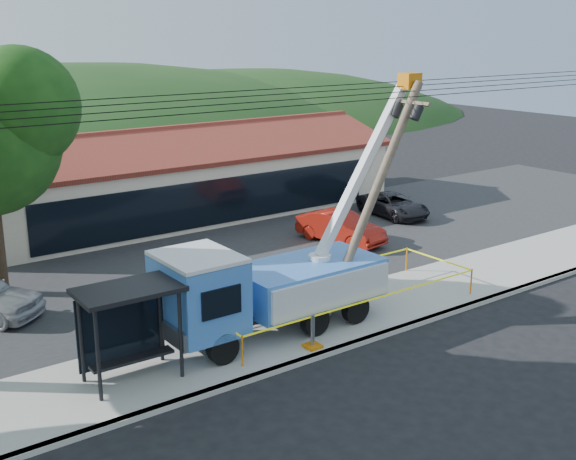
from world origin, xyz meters
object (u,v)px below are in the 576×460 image
(utility_truck, at_px, (266,285))
(bus_shelter, at_px, (127,310))
(leaning_pole, at_px, (376,190))
(car_dark, at_px, (393,218))
(car_red, at_px, (340,244))

(utility_truck, height_order, bus_shelter, utility_truck)
(leaning_pole, height_order, car_dark, leaning_pole)
(utility_truck, bearing_deg, car_dark, 31.34)
(bus_shelter, relative_size, car_red, 0.66)
(bus_shelter, height_order, car_red, bus_shelter)
(leaning_pole, relative_size, car_red, 1.82)
(car_red, bearing_deg, utility_truck, -153.51)
(leaning_pole, relative_size, bus_shelter, 2.77)
(utility_truck, xyz_separation_m, car_dark, (13.72, 8.36, -1.74))
(utility_truck, distance_m, bus_shelter, 4.79)
(car_red, relative_size, car_dark, 1.01)
(leaning_pole, distance_m, bus_shelter, 8.99)
(car_red, bearing_deg, leaning_pole, -133.36)
(car_red, bearing_deg, car_dark, 10.49)
(leaning_pole, xyz_separation_m, car_red, (4.52, 6.97, -4.36))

